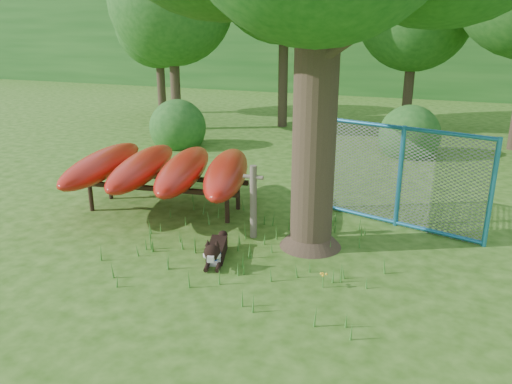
% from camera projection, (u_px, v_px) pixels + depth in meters
% --- Properties ---
extents(ground, '(80.00, 80.00, 0.00)m').
position_uv_depth(ground, '(216.00, 274.00, 7.74)').
color(ground, '#265110').
rests_on(ground, ground).
extents(wooden_post, '(0.37, 0.13, 1.35)m').
position_uv_depth(wooden_post, '(253.00, 200.00, 8.89)').
color(wooden_post, brown).
rests_on(wooden_post, ground).
extents(kayak_rack, '(4.36, 3.88, 1.18)m').
position_uv_depth(kayak_rack, '(163.00, 168.00, 10.19)').
color(kayak_rack, black).
rests_on(kayak_rack, ground).
extents(husky_dog, '(0.54, 1.13, 0.51)m').
position_uv_depth(husky_dog, '(215.00, 251.00, 8.11)').
color(husky_dog, black).
rests_on(husky_dog, ground).
extents(fence_section, '(3.22, 0.98, 3.24)m').
position_uv_depth(fence_section, '(400.00, 177.00, 9.36)').
color(fence_section, teal).
rests_on(fence_section, ground).
extents(wildflower_clump, '(0.12, 0.12, 0.25)m').
position_uv_depth(wildflower_clump, '(323.00, 275.00, 7.28)').
color(wildflower_clump, '#3F8029').
rests_on(wildflower_clump, ground).
extents(bg_tree_a, '(4.40, 4.40, 6.70)m').
position_uv_depth(bg_tree_a, '(171.00, 2.00, 17.44)').
color(bg_tree_a, '#34271C').
rests_on(bg_tree_a, ground).
extents(bg_tree_c, '(4.00, 4.00, 6.12)m').
position_uv_depth(bg_tree_c, '(415.00, 14.00, 17.40)').
color(bg_tree_c, '#34271C').
rests_on(bg_tree_c, ground).
extents(bg_tree_f, '(3.60, 3.60, 5.55)m').
position_uv_depth(bg_tree_f, '(158.00, 25.00, 21.20)').
color(bg_tree_f, '#34271C').
rests_on(bg_tree_f, ground).
extents(shrub_left, '(1.80, 1.80, 1.80)m').
position_uv_depth(shrub_left, '(179.00, 146.00, 16.11)').
color(shrub_left, '#1D531B').
rests_on(shrub_left, ground).
extents(shrub_mid, '(1.80, 1.80, 1.80)m').
position_uv_depth(shrub_mid, '(407.00, 155.00, 14.98)').
color(shrub_mid, '#1D531B').
rests_on(shrub_mid, ground).
extents(wooded_hillside, '(80.00, 12.00, 6.00)m').
position_uv_depth(wooded_hillside, '(410.00, 38.00, 31.51)').
color(wooded_hillside, '#1D531B').
rests_on(wooded_hillside, ground).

